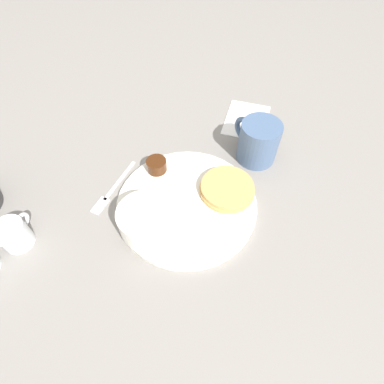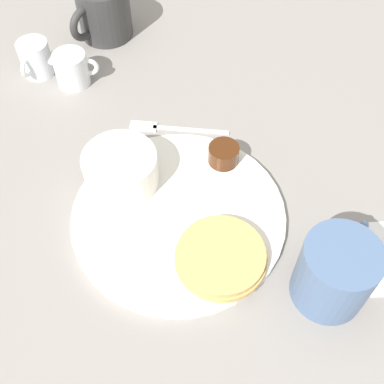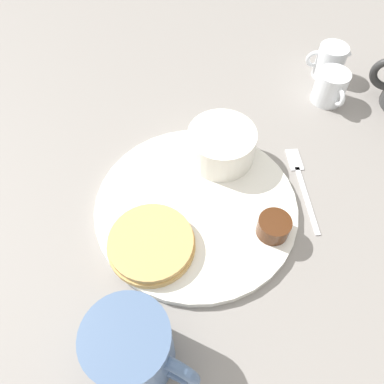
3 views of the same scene
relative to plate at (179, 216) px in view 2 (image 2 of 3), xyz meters
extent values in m
plane|color=gray|center=(0.00, 0.00, -0.01)|extent=(4.00, 4.00, 0.00)
cylinder|color=white|center=(0.00, 0.00, 0.00)|extent=(0.28, 0.28, 0.01)
cylinder|color=tan|center=(0.04, -0.07, 0.01)|extent=(0.11, 0.11, 0.01)
cylinder|color=tan|center=(0.04, -0.07, 0.02)|extent=(0.11, 0.11, 0.01)
cylinder|color=white|center=(-0.07, 0.06, 0.03)|extent=(0.10, 0.10, 0.05)
cylinder|color=white|center=(-0.07, 0.06, 0.05)|extent=(0.08, 0.08, 0.01)
cylinder|color=#47230F|center=(0.07, 0.08, 0.02)|extent=(0.04, 0.04, 0.03)
cylinder|color=white|center=(-0.07, 0.08, 0.02)|extent=(0.04, 0.04, 0.03)
sphere|color=white|center=(-0.07, 0.08, 0.04)|extent=(0.02, 0.02, 0.02)
cylinder|color=slate|center=(0.16, -0.12, 0.04)|extent=(0.09, 0.09, 0.09)
torus|color=slate|center=(0.19, -0.09, 0.04)|extent=(0.05, 0.05, 0.06)
cylinder|color=white|center=(-0.14, 0.28, 0.02)|extent=(0.05, 0.05, 0.06)
torus|color=white|center=(-0.11, 0.28, 0.02)|extent=(0.03, 0.01, 0.03)
cone|color=white|center=(-0.16, 0.29, 0.04)|extent=(0.02, 0.02, 0.01)
cylinder|color=white|center=(-0.20, 0.32, 0.02)|extent=(0.05, 0.05, 0.06)
torus|color=white|center=(-0.21, 0.29, 0.03)|extent=(0.02, 0.03, 0.03)
cone|color=white|center=(-0.19, 0.34, 0.05)|extent=(0.02, 0.02, 0.01)
cube|color=silver|center=(0.03, 0.15, 0.00)|extent=(0.11, 0.03, 0.00)
cube|color=silver|center=(-0.04, 0.17, 0.00)|extent=(0.04, 0.03, 0.00)
cylinder|color=#333333|center=(-0.08, 0.41, 0.04)|extent=(0.09, 0.09, 0.09)
torus|color=#333333|center=(-0.12, 0.37, 0.04)|extent=(0.05, 0.05, 0.06)
camera|label=1|loc=(-0.33, -0.08, 0.49)|focal=28.00mm
camera|label=2|loc=(-0.02, -0.34, 0.53)|focal=45.00mm
camera|label=3|loc=(0.26, -0.09, 0.44)|focal=35.00mm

